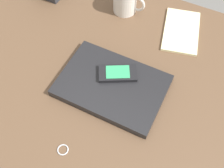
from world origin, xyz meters
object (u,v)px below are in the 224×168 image
Objects in this scene: cell_phone_on_laptop at (118,73)px; notepad at (181,31)px; coffee_mug at (126,0)px; key_ring at (63,150)px; laptop_closed at (112,85)px.

cell_phone_on_laptop is 29.44cm from notepad.
coffee_mug is (-21.64, 1.03, 4.33)cm from notepad.
cell_phone_on_laptop is 30.00cm from coffee_mug.
coffee_mug reaches higher than cell_phone_on_laptop.
notepad is 22.09cm from coffee_mug.
key_ring is at bearing -118.49° from notepad.
laptop_closed is 2.65× the size of coffee_mug.
cell_phone_on_laptop is 27.03cm from key_ring.
cell_phone_on_laptop is at bearing -69.73° from coffee_mug.
notepad is at bearing 70.02° from laptop_closed.
laptop_closed reaches higher than key_ring.
cell_phone_on_laptop is 0.65× the size of notepad.
coffee_mug reaches higher than key_ring.
cell_phone_on_laptop is (0.13, 3.63, 1.83)cm from laptop_closed.
laptop_closed is 1.57× the size of notepad.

